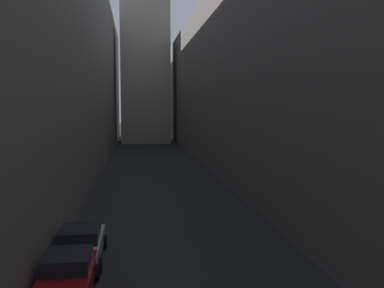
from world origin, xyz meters
The scene contains 5 objects.
ground_plane centered at (0.00, 48.00, 0.00)m, with size 264.00×264.00×0.00m, color #232326.
building_block_left centered at (-13.03, 50.00, 11.11)m, with size 15.06×108.00×22.22m, color slate.
building_block_right centered at (11.29, 50.00, 9.49)m, with size 11.59×108.00×18.99m, color slate.
parked_car_left_third centered at (-4.40, 19.83, 0.78)m, with size 1.96×4.09×1.53m.
parked_car_left_far centered at (-4.40, 23.42, 0.74)m, with size 2.03×4.44×1.46m.
Camera 1 is at (-2.00, 5.16, 6.63)m, focal length 39.55 mm.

